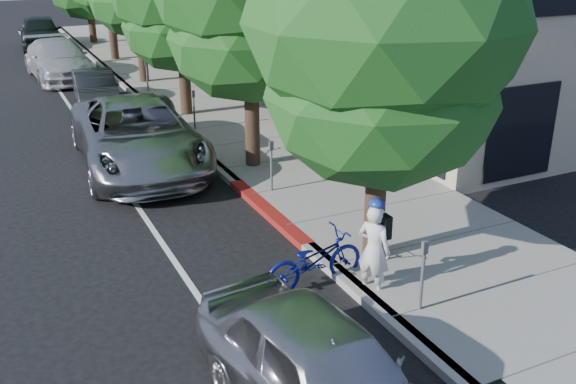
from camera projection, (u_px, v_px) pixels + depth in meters
ground at (287, 231)px, 13.93m from camera, size 120.00×120.00×0.00m
sidewalk at (245, 124)px, 21.52m from camera, size 4.60×56.00×0.15m
curb at (179, 133)px, 20.59m from camera, size 0.30×56.00×0.15m
curb_red_segment at (268, 211)px, 14.74m from camera, size 0.32×4.00×0.15m
street_tree_0 at (385, 28)px, 10.95m from camera, size 4.97×4.97×7.44m
cyclist at (374, 250)px, 11.20m from camera, size 0.65×0.75×1.72m
bicycle at (315, 260)px, 11.59m from camera, size 2.02×0.82×1.04m
silver_suv at (138, 135)px, 17.43m from camera, size 3.44×6.79×1.84m
dark_sedan at (95, 89)px, 23.82m from camera, size 1.73×4.12×1.32m
white_pickup at (59, 60)px, 28.44m from camera, size 2.69×5.91×1.68m
dark_suv_far at (40, 32)px, 36.17m from camera, size 2.48×5.48×1.83m
near_car_a at (322, 375)px, 8.18m from camera, size 2.38×4.67×1.52m
pedestrian at (304, 95)px, 20.98m from camera, size 1.06×0.90×1.91m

